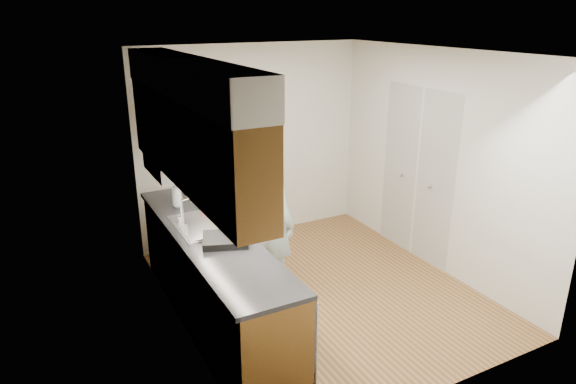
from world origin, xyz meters
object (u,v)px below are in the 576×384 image
at_px(soap_bottle_b, 195,192).
at_px(person, 271,210).
at_px(dish_rack, 225,240).
at_px(soap_bottle_a, 177,193).
at_px(steel_can, 201,201).
at_px(soda_can, 203,201).

bearing_deg(soap_bottle_b, person, -47.53).
xyz_separation_m(person, dish_rack, (-0.69, -0.50, 0.02)).
bearing_deg(soap_bottle_a, soap_bottle_b, 17.13).
distance_m(person, steel_can, 0.74).
height_order(person, soap_bottle_a, person).
xyz_separation_m(soap_bottle_b, steel_can, (0.00, -0.19, -0.04)).
distance_m(soap_bottle_b, dish_rack, 1.15).
bearing_deg(soap_bottle_b, soap_bottle_a, -162.87).
relative_size(soap_bottle_a, steel_can, 2.37).
bearing_deg(soda_can, soap_bottle_b, 94.72).
xyz_separation_m(person, steel_can, (-0.59, 0.45, 0.05)).
bearing_deg(steel_can, soda_can, -47.47).
xyz_separation_m(person, soap_bottle_b, (-0.59, 0.64, 0.09)).
xyz_separation_m(soap_bottle_b, soda_can, (0.02, -0.21, -0.03)).
relative_size(person, soap_bottle_b, 9.38).
distance_m(person, soap_bottle_a, 0.99).
height_order(soda_can, dish_rack, soda_can).
relative_size(soap_bottle_b, soda_can, 1.49).
distance_m(soap_bottle_a, soap_bottle_b, 0.23).
relative_size(person, dish_rack, 4.80).
distance_m(soap_bottle_a, dish_rack, 1.09).
relative_size(soap_bottle_b, dish_rack, 0.51).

